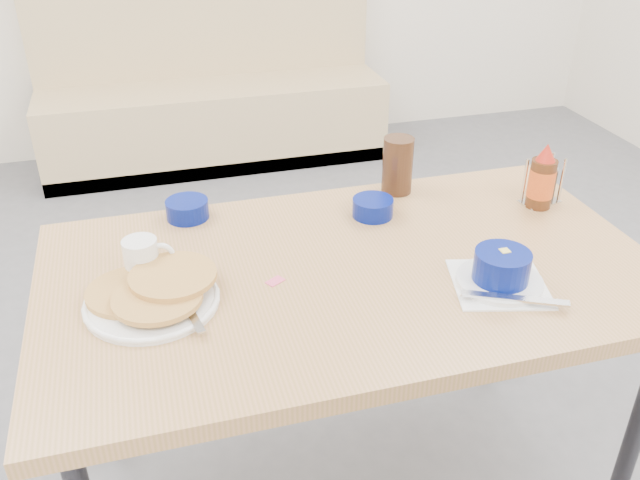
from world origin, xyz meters
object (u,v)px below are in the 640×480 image
object	(u,v)px
butter_bowl	(373,208)
amber_tumbler	(398,165)
pancake_plate	(153,295)
grits_setting	(501,271)
coffee_mug	(143,257)
creamer_bowl	(187,209)
syrup_bottle	(542,180)
booth_bench	(212,98)
condiment_caddy	(542,187)
dining_table	(351,289)

from	to	relation	value
butter_bowl	amber_tumbler	distance (m)	0.17
pancake_plate	amber_tumbler	bearing A→B (deg)	27.81
grits_setting	amber_tumbler	bearing A→B (deg)	95.30
coffee_mug	creamer_bowl	size ratio (longest dim) A/B	1.04
creamer_bowl	syrup_bottle	size ratio (longest dim) A/B	0.61
creamer_bowl	amber_tumbler	world-z (taller)	amber_tumbler
grits_setting	creamer_bowl	world-z (taller)	grits_setting
coffee_mug	pancake_plate	bearing A→B (deg)	-84.70
booth_bench	amber_tumbler	size ratio (longest dim) A/B	12.15
condiment_caddy	pancake_plate	bearing A→B (deg)	178.65
dining_table	amber_tumbler	xyz separation A→B (m)	(0.24, 0.34, 0.14)
syrup_bottle	grits_setting	bearing A→B (deg)	-132.31
coffee_mug	grits_setting	xyz separation A→B (m)	(0.74, -0.26, -0.01)
booth_bench	butter_bowl	size ratio (longest dim) A/B	17.96
pancake_plate	condiment_caddy	size ratio (longest dim) A/B	2.28
coffee_mug	butter_bowl	distance (m)	0.60
coffee_mug	amber_tumbler	size ratio (longest dim) A/B	0.72
butter_bowl	pancake_plate	bearing A→B (deg)	-157.09
dining_table	coffee_mug	size ratio (longest dim) A/B	12.36
booth_bench	syrup_bottle	size ratio (longest dim) A/B	10.70
grits_setting	condiment_caddy	size ratio (longest dim) A/B	2.03
amber_tumbler	condiment_caddy	size ratio (longest dim) A/B	1.23
amber_tumbler	syrup_bottle	distance (m)	0.38
booth_bench	coffee_mug	xyz separation A→B (m)	(-0.46, -2.44, 0.46)
booth_bench	condiment_caddy	xyz separation A→B (m)	(0.59, -2.36, 0.45)
coffee_mug	creamer_bowl	bearing A→B (deg)	63.48
booth_bench	condiment_caddy	world-z (taller)	booth_bench
condiment_caddy	syrup_bottle	size ratio (longest dim) A/B	0.71
dining_table	booth_bench	bearing A→B (deg)	90.00
coffee_mug	butter_bowl	bearing A→B (deg)	11.99
dining_table	butter_bowl	distance (m)	0.27
booth_bench	grits_setting	distance (m)	2.75
amber_tumbler	condiment_caddy	distance (m)	0.39
creamer_bowl	syrup_bottle	world-z (taller)	syrup_bottle
pancake_plate	coffee_mug	size ratio (longest dim) A/B	2.55
creamer_bowl	booth_bench	bearing A→B (deg)	81.34
pancake_plate	booth_bench	bearing A→B (deg)	80.13
grits_setting	condiment_caddy	bearing A→B (deg)	47.58
dining_table	creamer_bowl	distance (m)	0.48
syrup_bottle	butter_bowl	bearing A→B (deg)	171.21
coffee_mug	grits_setting	world-z (taller)	coffee_mug
creamer_bowl	condiment_caddy	bearing A→B (deg)	-10.40
dining_table	amber_tumbler	distance (m)	0.44
creamer_bowl	amber_tumbler	xyz separation A→B (m)	(0.58, 0.00, 0.05)
grits_setting	syrup_bottle	distance (m)	0.42
grits_setting	amber_tumbler	world-z (taller)	amber_tumbler
booth_bench	pancake_plate	size ratio (longest dim) A/B	6.58
butter_bowl	amber_tumbler	bearing A→B (deg)	46.78
booth_bench	creamer_bowl	distance (m)	2.26
creamer_bowl	condiment_caddy	world-z (taller)	condiment_caddy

